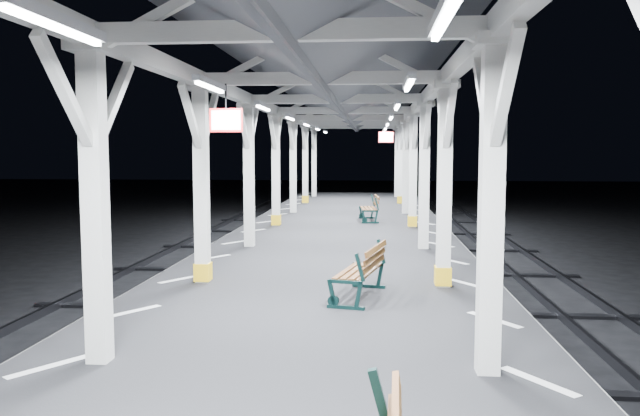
# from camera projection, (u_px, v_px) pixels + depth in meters

# --- Properties ---
(ground) EXTENTS (120.00, 120.00, 0.00)m
(ground) POSITION_uv_depth(u_px,v_px,m) (309.00, 388.00, 8.47)
(ground) COLOR black
(ground) RESTS_ON ground
(platform) EXTENTS (6.00, 50.00, 1.00)m
(platform) POSITION_uv_depth(u_px,v_px,m) (309.00, 352.00, 8.42)
(platform) COLOR black
(platform) RESTS_ON ground
(hazard_stripes_left) EXTENTS (1.00, 48.00, 0.01)m
(hazard_stripes_left) POSITION_uv_depth(u_px,v_px,m) (132.00, 312.00, 8.58)
(hazard_stripes_left) COLOR silver
(hazard_stripes_left) RESTS_ON platform
(hazard_stripes_right) EXTENTS (1.00, 48.00, 0.01)m
(hazard_stripes_right) POSITION_uv_depth(u_px,v_px,m) (494.00, 320.00, 8.17)
(hazard_stripes_right) COLOR silver
(hazard_stripes_right) RESTS_ON platform
(canopy) EXTENTS (5.40, 49.00, 4.65)m
(canopy) POSITION_uv_depth(u_px,v_px,m) (308.00, 46.00, 8.03)
(canopy) COLOR silver
(canopy) RESTS_ON platform
(bench_mid) EXTENTS (0.86, 1.58, 0.81)m
(bench_mid) POSITION_uv_depth(u_px,v_px,m) (364.00, 270.00, 9.34)
(bench_mid) COLOR black
(bench_mid) RESTS_ON platform
(bench_far) EXTENTS (0.68, 1.52, 0.80)m
(bench_far) POSITION_uv_depth(u_px,v_px,m) (371.00, 208.00, 19.71)
(bench_far) COLOR black
(bench_far) RESTS_ON platform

